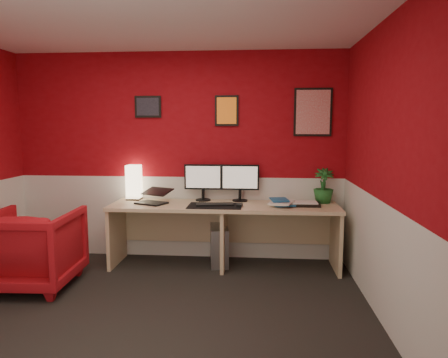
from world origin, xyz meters
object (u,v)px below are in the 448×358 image
armchair (32,248)px  shoji_lamp (134,183)px  desk (224,236)px  monitor_left (203,177)px  potted_plant (324,186)px  monitor_right (240,177)px  laptop (151,194)px  zen_tray (304,204)px  pc_tower (219,245)px

armchair → shoji_lamp: bearing=-130.2°
desk → shoji_lamp: 1.27m
monitor_left → potted_plant: (1.41, -0.04, -0.09)m
monitor_left → monitor_right: 0.44m
shoji_lamp → laptop: (0.28, -0.26, -0.09)m
desk → monitor_right: bearing=53.2°
shoji_lamp → zen_tray: 2.04m
monitor_left → zen_tray: bearing=-10.3°
potted_plant → monitor_left: bearing=178.5°
monitor_left → monitor_right: size_ratio=1.00×
potted_plant → shoji_lamp: bearing=179.0°
monitor_left → armchair: 1.99m
laptop → potted_plant: size_ratio=0.82×
pc_tower → laptop: bearing=179.9°
monitor_left → potted_plant: size_ratio=1.44×
shoji_lamp → potted_plant: size_ratio=0.99×
shoji_lamp → monitor_right: monitor_right is taller
monitor_left → zen_tray: 1.22m
desk → zen_tray: 0.98m
pc_tower → zen_tray: bearing=-11.7°
laptop → desk: bearing=26.8°
monitor_right → zen_tray: bearing=-16.2°
armchair → potted_plant: bearing=-165.2°
laptop → shoji_lamp: bearing=162.5°
desk → potted_plant: 1.29m
pc_tower → armchair: size_ratio=0.52×
shoji_lamp → armchair: size_ratio=0.46×
potted_plant → monitor_right: bearing=177.9°
desk → laptop: (-0.84, -0.02, 0.47)m
desk → armchair: bearing=-158.0°
monitor_right → potted_plant: monitor_right is taller
zen_tray → armchair: 2.91m
desk → monitor_left: monitor_left is taller
shoji_lamp → potted_plant: (2.26, -0.04, 0.00)m
armchair → zen_tray: bearing=-167.1°
monitor_left → pc_tower: 0.83m
monitor_right → armchair: monitor_right is taller
shoji_lamp → armchair: shoji_lamp is taller
desk → laptop: 0.96m
pc_tower → potted_plant: bearing=-2.6°
shoji_lamp → monitor_left: 0.85m
desk → laptop: bearing=-178.4°
desk → zen_tray: bearing=1.2°
shoji_lamp → potted_plant: bearing=-1.0°
shoji_lamp → monitor_right: (1.29, -0.00, 0.09)m
potted_plant → laptop: bearing=-173.7°
potted_plant → pc_tower: size_ratio=0.90×
monitor_left → pc_tower: (0.21, -0.15, -0.80)m
pc_tower → armchair: armchair is taller
monitor_right → pc_tower: monitor_right is taller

